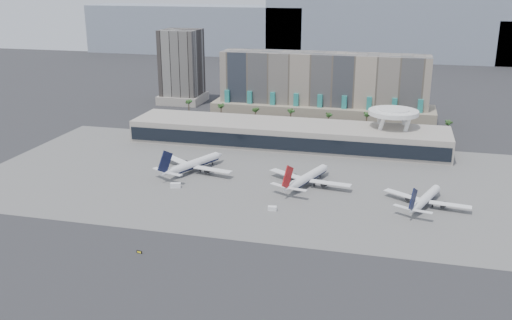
% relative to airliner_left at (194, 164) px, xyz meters
% --- Properties ---
extents(ground, '(900.00, 900.00, 0.00)m').
position_rel_airliner_left_xyz_m(ground, '(33.94, -55.86, -3.73)').
color(ground, '#232326').
rests_on(ground, ground).
extents(apron_pad, '(260.00, 130.00, 0.06)m').
position_rel_airliner_left_xyz_m(apron_pad, '(33.94, -0.86, -3.70)').
color(apron_pad, '#5B5B59').
rests_on(apron_pad, ground).
extents(mountain_ridge, '(680.00, 60.00, 70.00)m').
position_rel_airliner_left_xyz_m(mountain_ridge, '(61.81, 414.14, 26.16)').
color(mountain_ridge, gray).
rests_on(mountain_ridge, ground).
extents(hotel, '(140.00, 30.00, 42.00)m').
position_rel_airliner_left_xyz_m(hotel, '(43.94, 118.56, 13.08)').
color(hotel, gray).
rests_on(hotel, ground).
extents(office_tower, '(30.00, 30.00, 52.00)m').
position_rel_airliner_left_xyz_m(office_tower, '(-61.06, 144.14, 19.21)').
color(office_tower, black).
rests_on(office_tower, ground).
extents(terminal, '(170.00, 32.50, 14.50)m').
position_rel_airliner_left_xyz_m(terminal, '(33.94, 53.98, 2.79)').
color(terminal, '#A79F92').
rests_on(terminal, ground).
extents(saucer_structure, '(26.00, 26.00, 21.89)m').
position_rel_airliner_left_xyz_m(saucer_structure, '(88.94, 60.14, 14.73)').
color(saucer_structure, white).
rests_on(saucer_structure, ground).
extents(palm_row, '(157.80, 2.80, 13.10)m').
position_rel_airliner_left_xyz_m(palm_row, '(40.94, 89.14, 6.77)').
color(palm_row, brown).
rests_on(palm_row, ground).
extents(airliner_left, '(38.87, 40.03, 14.77)m').
position_rel_airliner_left_xyz_m(airliner_left, '(0.00, 0.00, 0.00)').
color(airliner_left, white).
rests_on(airliner_left, ground).
extents(airliner_centre, '(38.26, 39.55, 14.21)m').
position_rel_airliner_left_xyz_m(airliner_centre, '(54.73, -5.43, -0.14)').
color(airliner_centre, white).
rests_on(airliner_centre, ground).
extents(airliner_right, '(34.07, 35.20, 12.70)m').
position_rel_airliner_left_xyz_m(airliner_right, '(104.21, -17.57, -0.52)').
color(airliner_right, white).
rests_on(airliner_right, ground).
extents(service_vehicle_a, '(4.87, 3.40, 2.16)m').
position_rel_airliner_left_xyz_m(service_vehicle_a, '(-0.27, -22.31, -2.64)').
color(service_vehicle_a, white).
rests_on(service_vehicle_a, ground).
extents(service_vehicle_b, '(3.61, 2.34, 1.75)m').
position_rel_airliner_left_xyz_m(service_vehicle_b, '(46.05, -36.78, -2.85)').
color(service_vehicle_b, white).
rests_on(service_vehicle_b, ground).
extents(taxiway_sign, '(2.05, 0.71, 0.93)m').
position_rel_airliner_left_xyz_m(taxiway_sign, '(11.11, -82.89, -3.27)').
color(taxiway_sign, black).
rests_on(taxiway_sign, ground).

